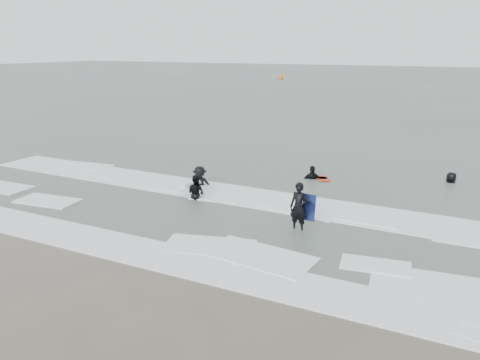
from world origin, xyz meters
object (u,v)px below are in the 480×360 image
at_px(surfer_right_near, 312,180).
at_px(buoy, 281,77).
at_px(surfer_breaker, 200,187).
at_px(surfer_right_far, 451,183).
at_px(surfer_wading, 196,200).
at_px(surfer_centre, 298,231).

height_order(surfer_right_near, buoy, buoy).
xyz_separation_m(surfer_breaker, surfer_right_far, (10.50, 6.12, 0.00)).
xyz_separation_m(surfer_right_near, surfer_right_far, (6.20, 2.43, 0.00)).
bearing_deg(buoy, surfer_right_far, -61.20).
distance_m(surfer_wading, surfer_right_near, 6.38).
bearing_deg(surfer_centre, surfer_right_far, 69.24).
bearing_deg(surfer_breaker, buoy, 81.97).
xyz_separation_m(surfer_centre, buoy, (-32.01, 75.50, 0.42)).
xyz_separation_m(surfer_wading, buoy, (-26.82, 74.14, 0.42)).
bearing_deg(buoy, surfer_breaker, -70.29).
distance_m(surfer_centre, surfer_breaker, 6.77).
height_order(surfer_right_far, buoy, buoy).
relative_size(surfer_centre, surfer_right_far, 1.06).
distance_m(surfer_right_near, surfer_right_far, 6.66).
bearing_deg(surfer_right_far, surfer_wading, -11.25).
bearing_deg(surfer_right_near, surfer_wading, 32.80).
distance_m(surfer_breaker, surfer_right_far, 12.16).
bearing_deg(surfer_right_near, buoy, -90.80).
bearing_deg(surfer_centre, buoy, 118.16).
bearing_deg(surfer_breaker, surfer_wading, -90.67).
xyz_separation_m(surfer_breaker, buoy, (-25.96, 72.46, 0.42)).
relative_size(surfer_centre, buoy, 1.11).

